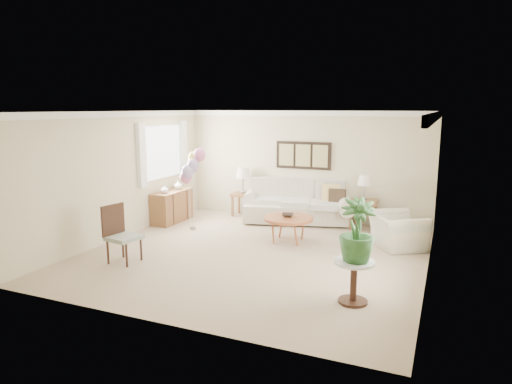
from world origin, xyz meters
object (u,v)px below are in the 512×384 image
armchair (397,230)px  balloon_cluster (192,166)px  coffee_table (288,219)px  accent_chair (120,233)px  sofa (298,205)px

armchair → balloon_cluster: size_ratio=0.56×
coffee_table → accent_chair: size_ratio=0.99×
balloon_cluster → sofa: bearing=40.2°
coffee_table → armchair: size_ratio=0.98×
sofa → accent_chair: bearing=-116.4°
sofa → armchair: 2.67m
sofa → coffee_table: (0.33, -1.66, 0.08)m
armchair → coffee_table: bearing=72.6°
balloon_cluster → coffee_table: bearing=-1.4°
coffee_table → balloon_cluster: bearing=178.6°
sofa → armchair: (2.39, -1.19, -0.06)m
sofa → balloon_cluster: (-1.90, -1.61, 1.04)m
sofa → balloon_cluster: balloon_cluster is taller
sofa → balloon_cluster: 2.70m
coffee_table → accent_chair: 3.25m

